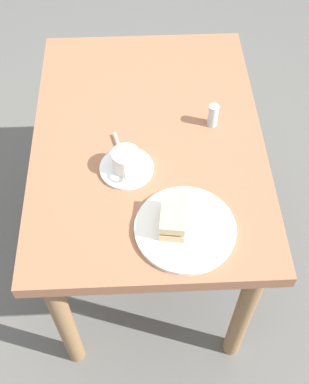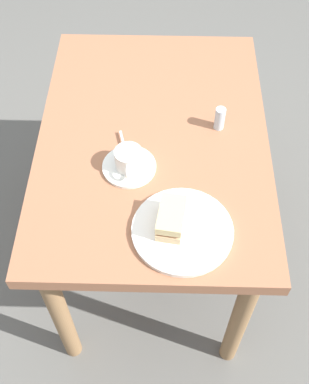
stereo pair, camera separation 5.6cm
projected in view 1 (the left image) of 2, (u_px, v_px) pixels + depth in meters
name	position (u px, v px, depth m)	size (l,w,h in m)	color
ground_plane	(150.00, 249.00, 2.11)	(6.00, 6.00, 0.00)	#5E5D58
dining_table	(148.00, 157.00, 1.61)	(1.03, 0.72, 0.72)	#9B6244
sandwich_plate	(185.00, 229.00, 1.31)	(0.28, 0.28, 0.01)	white
sandwich_front	(173.00, 217.00, 1.29)	(0.13, 0.08, 0.06)	#D5B283
coffee_saucer	(127.00, 168.00, 1.44)	(0.16, 0.16, 0.01)	white
coffee_cup	(126.00, 160.00, 1.41)	(0.11, 0.08, 0.06)	white
spoon	(120.00, 148.00, 1.48)	(0.10, 0.04, 0.01)	silver
salt_shaker	(213.00, 115.00, 1.52)	(0.03, 0.03, 0.08)	silver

